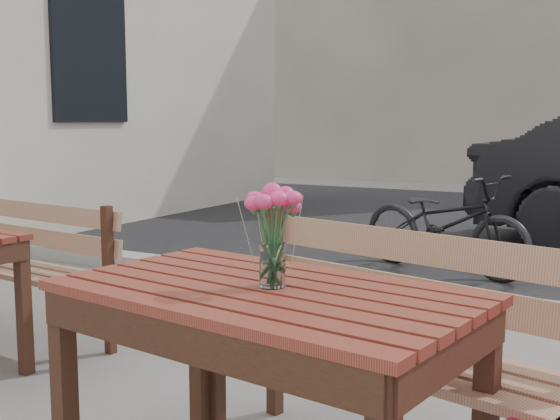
{
  "coord_description": "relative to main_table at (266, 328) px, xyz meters",
  "views": [
    {
      "loc": [
        1.04,
        -1.81,
        1.33
      ],
      "look_at": [
        -0.02,
        0.12,
        1.05
      ],
      "focal_mm": 45.0,
      "sensor_mm": 36.0,
      "label": 1
    }
  ],
  "objects": [
    {
      "name": "street",
      "position": [
        0.04,
        5.01,
        -0.65
      ],
      "size": [
        30.0,
        8.12,
        0.12
      ],
      "color": "black",
      "rests_on": "ground"
    },
    {
      "name": "main_vase",
      "position": [
        0.02,
        0.01,
        0.34
      ],
      "size": [
        0.18,
        0.18,
        0.33
      ],
      "color": "white",
      "rests_on": "main_table"
    },
    {
      "name": "second_bench",
      "position": [
        -2.29,
        1.08,
        -0.15
      ],
      "size": [
        1.44,
        0.57,
        0.87
      ],
      "rotation": [
        0.0,
        0.0,
        -0.12
      ],
      "color": "#996C4F",
      "rests_on": "ground"
    },
    {
      "name": "bicycle",
      "position": [
        -0.57,
        4.12,
        -0.24
      ],
      "size": [
        1.76,
        1.04,
        0.87
      ],
      "primitive_type": "imported",
      "rotation": [
        0.0,
        0.0,
        1.27
      ],
      "color": "black",
      "rests_on": "ground"
    },
    {
      "name": "main_bench",
      "position": [
        0.26,
        0.55,
        -0.09
      ],
      "size": [
        1.63,
        0.82,
        0.97
      ],
      "rotation": [
        0.0,
        0.0,
        -0.24
      ],
      "color": "#996C4F",
      "rests_on": "ground"
    },
    {
      "name": "main_table",
      "position": [
        0.0,
        0.0,
        0.0
      ],
      "size": [
        1.41,
        0.95,
        0.81
      ],
      "rotation": [
        0.0,
        0.0,
        -0.14
      ],
      "color": "#5E2118",
      "rests_on": "ground"
    }
  ]
}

